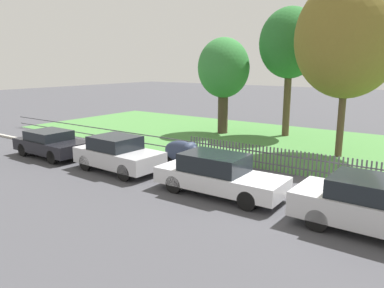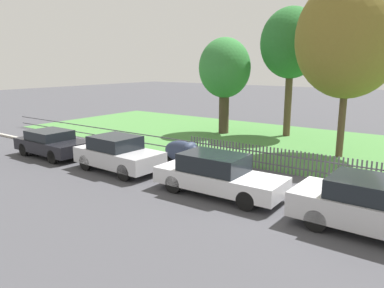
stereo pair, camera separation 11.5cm
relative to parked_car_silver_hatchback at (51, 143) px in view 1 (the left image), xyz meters
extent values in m
plane|color=#424247|center=(11.86, 1.14, -0.65)|extent=(120.00, 120.00, 0.00)
cube|color=#B2ADA3|center=(11.86, 1.24, -0.59)|extent=(42.43, 0.20, 0.12)
cube|color=#477F3D|center=(11.86, 9.59, -0.65)|extent=(42.43, 11.44, 0.01)
cube|color=#4C4C51|center=(11.86, 3.89, -0.37)|extent=(42.43, 0.03, 0.05)
cube|color=#4C4C51|center=(11.86, 3.89, 0.07)|extent=(42.43, 0.03, 0.05)
cube|color=#4C4C51|center=(5.49, 3.87, -0.15)|extent=(0.06, 0.03, 1.01)
cube|color=#4C4C51|center=(5.65, 3.87, -0.15)|extent=(0.06, 0.03, 1.01)
cube|color=#4C4C51|center=(5.82, 3.87, -0.15)|extent=(0.06, 0.03, 1.01)
cube|color=#4C4C51|center=(5.98, 3.87, -0.15)|extent=(0.06, 0.03, 1.01)
cube|color=#4C4C51|center=(6.14, 3.87, -0.15)|extent=(0.06, 0.03, 1.01)
cube|color=#4C4C51|center=(6.30, 3.87, -0.15)|extent=(0.06, 0.03, 1.01)
cube|color=#4C4C51|center=(6.46, 3.87, -0.15)|extent=(0.06, 0.03, 1.01)
cube|color=#4C4C51|center=(6.62, 3.87, -0.15)|extent=(0.06, 0.03, 1.01)
cube|color=#4C4C51|center=(6.78, 3.87, -0.15)|extent=(0.06, 0.03, 1.01)
cube|color=#4C4C51|center=(6.94, 3.87, -0.15)|extent=(0.06, 0.03, 1.01)
cube|color=#4C4C51|center=(7.10, 3.87, -0.15)|extent=(0.06, 0.03, 1.01)
cube|color=#4C4C51|center=(7.27, 3.87, -0.15)|extent=(0.06, 0.03, 1.01)
cube|color=#4C4C51|center=(7.43, 3.87, -0.15)|extent=(0.06, 0.03, 1.01)
cube|color=#4C4C51|center=(7.59, 3.87, -0.15)|extent=(0.06, 0.03, 1.01)
cube|color=#4C4C51|center=(7.75, 3.87, -0.15)|extent=(0.06, 0.03, 1.01)
cube|color=#4C4C51|center=(7.91, 3.87, -0.15)|extent=(0.06, 0.03, 1.01)
cube|color=#4C4C51|center=(8.07, 3.87, -0.15)|extent=(0.06, 0.03, 1.01)
cube|color=#4C4C51|center=(8.23, 3.87, -0.15)|extent=(0.06, 0.03, 1.01)
cube|color=#4C4C51|center=(8.39, 3.87, -0.15)|extent=(0.06, 0.03, 1.01)
cube|color=#4C4C51|center=(8.55, 3.87, -0.15)|extent=(0.06, 0.03, 1.01)
cube|color=#4C4C51|center=(8.72, 3.87, -0.15)|extent=(0.06, 0.03, 1.01)
cube|color=#4C4C51|center=(8.88, 3.87, -0.15)|extent=(0.06, 0.03, 1.01)
cube|color=#4C4C51|center=(9.04, 3.87, -0.15)|extent=(0.06, 0.03, 1.01)
cube|color=#4C4C51|center=(9.20, 3.87, -0.15)|extent=(0.06, 0.03, 1.01)
cube|color=#4C4C51|center=(9.36, 3.87, -0.15)|extent=(0.06, 0.03, 1.01)
cube|color=#4C4C51|center=(9.52, 3.87, -0.15)|extent=(0.06, 0.03, 1.01)
cube|color=#4C4C51|center=(9.68, 3.87, -0.15)|extent=(0.06, 0.03, 1.01)
cube|color=#4C4C51|center=(9.84, 3.87, -0.15)|extent=(0.06, 0.03, 1.01)
cube|color=#4C4C51|center=(10.00, 3.87, -0.15)|extent=(0.06, 0.03, 1.01)
cube|color=#4C4C51|center=(10.17, 3.87, -0.15)|extent=(0.06, 0.03, 1.01)
cube|color=#4C4C51|center=(10.33, 3.87, -0.15)|extent=(0.06, 0.03, 1.01)
cube|color=#4C4C51|center=(10.49, 3.87, -0.15)|extent=(0.06, 0.03, 1.01)
cube|color=#4C4C51|center=(10.65, 3.87, -0.15)|extent=(0.06, 0.03, 1.01)
cube|color=#4C4C51|center=(10.81, 3.87, -0.15)|extent=(0.06, 0.03, 1.01)
cube|color=#4C4C51|center=(10.97, 3.87, -0.15)|extent=(0.06, 0.03, 1.01)
cube|color=#4C4C51|center=(11.13, 3.87, -0.15)|extent=(0.06, 0.03, 1.01)
cube|color=#4C4C51|center=(11.29, 3.87, -0.15)|extent=(0.06, 0.03, 1.01)
cube|color=#4C4C51|center=(11.45, 3.87, -0.15)|extent=(0.06, 0.03, 1.01)
cube|color=#4C4C51|center=(11.62, 3.87, -0.15)|extent=(0.06, 0.03, 1.01)
cube|color=#4C4C51|center=(11.78, 3.87, -0.15)|extent=(0.06, 0.03, 1.01)
cube|color=#4C4C51|center=(11.94, 3.87, -0.15)|extent=(0.06, 0.03, 1.01)
cube|color=#4C4C51|center=(12.10, 3.87, -0.15)|extent=(0.06, 0.03, 1.01)
cube|color=#4C4C51|center=(12.26, 3.87, -0.15)|extent=(0.06, 0.03, 1.01)
cube|color=#4C4C51|center=(12.42, 3.87, -0.15)|extent=(0.06, 0.03, 1.01)
cube|color=#4C4C51|center=(12.58, 3.87, -0.15)|extent=(0.06, 0.03, 1.01)
cube|color=#4C4C51|center=(12.74, 3.87, -0.15)|extent=(0.06, 0.03, 1.01)
cube|color=#4C4C51|center=(12.90, 3.87, -0.15)|extent=(0.06, 0.03, 1.01)
cube|color=#4C4C51|center=(13.07, 3.87, -0.15)|extent=(0.06, 0.03, 1.01)
cube|color=#4C4C51|center=(13.23, 3.87, -0.15)|extent=(0.06, 0.03, 1.01)
cube|color=#4C4C51|center=(13.39, 3.87, -0.15)|extent=(0.06, 0.03, 1.01)
cube|color=#4C4C51|center=(13.55, 3.87, -0.15)|extent=(0.06, 0.03, 1.01)
cube|color=#4C4C51|center=(13.71, 3.87, -0.15)|extent=(0.06, 0.03, 1.01)
cube|color=black|center=(0.05, 0.00, -0.11)|extent=(3.93, 1.84, 0.56)
cube|color=black|center=(-0.15, 0.00, 0.38)|extent=(1.90, 1.63, 0.43)
cylinder|color=black|center=(1.27, 0.79, -0.34)|extent=(0.63, 0.15, 0.63)
cylinder|color=black|center=(1.24, -0.84, -0.34)|extent=(0.63, 0.15, 0.63)
cylinder|color=black|center=(-1.15, 0.84, -0.34)|extent=(0.63, 0.15, 0.63)
cylinder|color=black|center=(-1.18, -0.80, -0.34)|extent=(0.63, 0.15, 0.63)
cube|color=#BCBCC1|center=(4.49, 0.12, -0.05)|extent=(3.88, 1.88, 0.64)
cube|color=black|center=(4.30, 0.13, 0.54)|extent=(1.89, 1.63, 0.54)
cylinder|color=black|center=(5.70, 0.88, -0.32)|extent=(0.66, 0.16, 0.66)
cylinder|color=black|center=(5.64, -0.72, -0.32)|extent=(0.66, 0.16, 0.66)
cylinder|color=black|center=(3.33, 0.96, -0.32)|extent=(0.66, 0.16, 0.66)
cylinder|color=black|center=(3.28, -0.64, -0.32)|extent=(0.66, 0.16, 0.66)
cube|color=silver|center=(9.38, 0.11, -0.11)|extent=(4.51, 1.71, 0.55)
cube|color=black|center=(9.15, 0.10, 0.46)|extent=(2.18, 1.51, 0.59)
cylinder|color=black|center=(10.75, 0.88, -0.34)|extent=(0.62, 0.15, 0.62)
cylinder|color=black|center=(10.78, -0.62, -0.34)|extent=(0.62, 0.15, 0.62)
cylinder|color=black|center=(7.97, 0.83, -0.34)|extent=(0.62, 0.15, 0.62)
cylinder|color=black|center=(8.00, -0.66, -0.34)|extent=(0.62, 0.15, 0.62)
cube|color=#BCBCC1|center=(14.37, 0.03, -0.05)|extent=(4.53, 1.93, 0.69)
cube|color=black|center=(14.15, 0.04, 0.55)|extent=(2.18, 1.71, 0.51)
cylinder|color=black|center=(12.99, 0.92, -0.35)|extent=(0.61, 0.15, 0.61)
cylinder|color=black|center=(12.96, -0.81, -0.35)|extent=(0.61, 0.15, 0.61)
cylinder|color=black|center=(7.06, 1.96, -0.33)|extent=(0.64, 0.10, 0.64)
cylinder|color=black|center=(5.69, 1.96, -0.33)|extent=(0.64, 0.10, 0.64)
ellipsoid|color=#2D3851|center=(6.38, 1.96, 0.07)|extent=(1.81, 0.58, 0.96)
ellipsoid|color=#2D3851|center=(6.80, 1.96, 0.33)|extent=(0.42, 0.72, 0.44)
cylinder|color=#473828|center=(3.43, 10.17, 0.90)|extent=(0.64, 0.64, 3.11)
ellipsoid|color=#337A38|center=(3.43, 10.17, 3.47)|extent=(3.23, 3.23, 3.71)
cylinder|color=brown|center=(7.06, 11.67, 1.56)|extent=(0.43, 0.43, 4.43)
ellipsoid|color=#286B2D|center=(7.06, 11.67, 4.93)|extent=(3.62, 3.62, 4.16)
cylinder|color=brown|center=(11.20, 8.05, 1.35)|extent=(0.33, 0.33, 4.01)
ellipsoid|color=olive|center=(11.20, 8.05, 4.85)|extent=(4.72, 4.72, 5.43)
camera|label=1|loc=(15.67, -10.28, 3.72)|focal=35.00mm
camera|label=2|loc=(15.76, -10.21, 3.72)|focal=35.00mm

